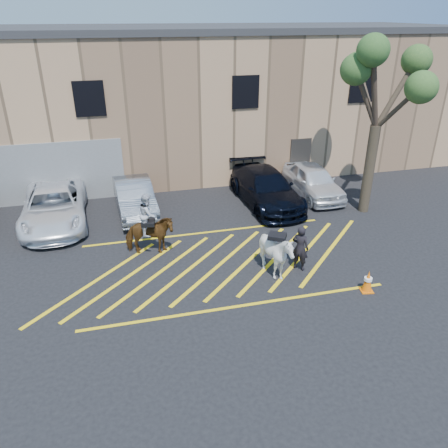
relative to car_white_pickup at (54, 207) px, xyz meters
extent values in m
plane|color=black|center=(5.85, -4.60, -0.75)|extent=(90.00, 90.00, 0.00)
imported|color=white|center=(0.00, 0.00, 0.00)|extent=(2.68, 5.48, 1.50)
imported|color=gray|center=(3.28, 0.29, -0.03)|extent=(1.80, 4.45, 1.44)
imported|color=black|center=(9.14, -0.18, 0.02)|extent=(2.45, 5.42, 1.54)
imported|color=white|center=(11.65, 0.25, -0.01)|extent=(1.79, 4.34, 1.47)
imported|color=black|center=(8.39, -5.83, 0.06)|extent=(0.69, 0.69, 1.62)
cube|color=tan|center=(5.85, 7.40, 2.75)|extent=(32.00, 10.00, 7.00)
cube|color=#2D2D30|center=(5.85, 7.40, 6.40)|extent=(32.20, 10.20, 0.30)
cube|color=black|center=(1.85, 2.36, 3.85)|extent=(1.30, 0.08, 1.50)
cube|color=black|center=(8.85, 2.36, 3.85)|extent=(1.30, 0.08, 1.50)
cube|color=black|center=(14.85, 2.36, 3.85)|extent=(1.30, 0.08, 1.50)
cube|color=#38332D|center=(11.85, 2.36, 0.35)|extent=(1.10, 0.08, 2.20)
cube|color=yellow|center=(1.65, -4.90, -0.74)|extent=(4.20, 4.20, 0.01)
cube|color=yellow|center=(2.70, -4.90, -0.74)|extent=(4.20, 4.20, 0.01)
cube|color=yellow|center=(3.75, -4.90, -0.74)|extent=(4.20, 4.20, 0.01)
cube|color=yellow|center=(4.80, -4.90, -0.74)|extent=(4.20, 4.20, 0.01)
cube|color=yellow|center=(5.85, -4.90, -0.74)|extent=(4.20, 4.20, 0.01)
cube|color=yellow|center=(6.90, -4.90, -0.74)|extent=(4.20, 4.20, 0.01)
cube|color=yellow|center=(7.95, -4.90, -0.74)|extent=(4.20, 4.20, 0.01)
cube|color=yellow|center=(9.00, -4.90, -0.74)|extent=(4.20, 4.20, 0.01)
cube|color=yellow|center=(10.05, -4.90, -0.74)|extent=(4.20, 4.20, 0.01)
cube|color=yellow|center=(5.85, -2.40, -0.74)|extent=(9.50, 0.12, 0.01)
cube|color=yellow|center=(5.85, -7.40, -0.74)|extent=(9.50, 0.12, 0.01)
imported|color=#573414|center=(3.56, -3.53, 0.00)|extent=(1.88, 1.09, 1.49)
imported|color=#B0B0BB|center=(3.56, -3.53, 0.82)|extent=(0.69, 0.82, 1.52)
cube|color=black|center=(3.56, -3.53, 0.52)|extent=(0.55, 0.63, 0.14)
imported|color=silver|center=(7.44, -6.08, 0.09)|extent=(1.94, 2.00, 1.68)
cube|color=black|center=(7.44, -6.08, 0.74)|extent=(0.72, 0.68, 0.14)
cube|color=orange|center=(9.96, -7.61, -0.73)|extent=(0.44, 0.44, 0.03)
cone|color=orange|center=(9.96, -7.61, -0.37)|extent=(0.32, 0.32, 0.70)
cylinder|color=white|center=(9.96, -7.61, -0.31)|extent=(0.25, 0.25, 0.10)
cylinder|color=#473C2B|center=(13.11, -1.98, 1.15)|extent=(0.44, 0.44, 3.80)
cylinder|color=#4C3D2E|center=(13.89, -1.84, 4.22)|extent=(1.76, 0.51, 2.68)
cylinder|color=#4C392E|center=(13.03, -1.12, 4.05)|extent=(0.33, 1.88, 2.34)
cylinder|color=#423728|center=(12.50, -1.98, 4.10)|extent=(1.40, 0.20, 2.39)
cylinder|color=#423528|center=(13.45, -2.71, 3.84)|extent=(0.78, 1.62, 1.96)
cylinder|color=#433328|center=(12.63, -2.26, 4.45)|extent=(1.16, 0.77, 3.11)
sphere|color=#49692D|center=(14.67, -1.71, 5.49)|extent=(1.20, 1.20, 1.20)
sphere|color=#547030|center=(12.96, -0.26, 5.16)|extent=(1.20, 1.20, 1.20)
sphere|color=#38632A|center=(11.89, -1.98, 5.25)|extent=(1.20, 1.20, 1.20)
sphere|color=#42692D|center=(13.79, -3.44, 4.73)|extent=(1.20, 1.20, 1.20)
sphere|color=#3B6129|center=(12.16, -2.53, 5.96)|extent=(1.20, 1.20, 1.20)
camera|label=1|loc=(2.76, -17.65, 7.23)|focal=35.00mm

